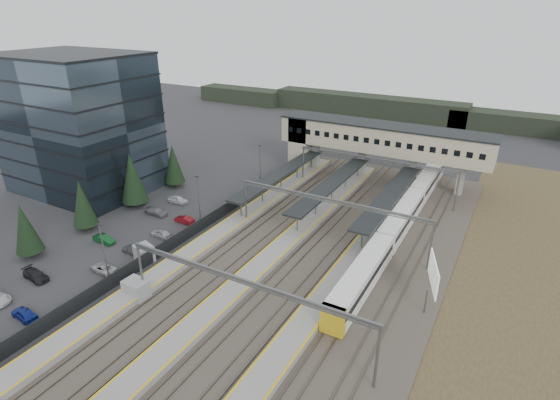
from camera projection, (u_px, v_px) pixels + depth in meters
The scene contains 15 objects.
ground at pixel (201, 268), 57.20m from camera, with size 220.00×220.00×0.00m, color #2B2B2D.
office_building at pixel (79, 124), 77.82m from camera, with size 24.30×18.30×24.30m.
conifer_row at pixel (59, 211), 61.94m from camera, with size 4.42×49.82×9.50m.
car_park at pixel (63, 274), 54.79m from camera, with size 10.66×44.37×1.29m.
lampposts at pixel (158, 221), 59.99m from camera, with size 0.50×53.25×8.07m.
fence at pixel (187, 234), 63.67m from camera, with size 0.08×90.00×2.00m.
relay_cabin_near at pixel (136, 289), 50.96m from camera, with size 2.89×2.18×2.33m.
relay_cabin_far at pixel (144, 253), 58.50m from camera, with size 2.94×2.68×2.23m.
rail_corridor at pixel (282, 267), 56.91m from camera, with size 34.00×90.00×0.92m.
canopies at pixel (332, 183), 74.01m from camera, with size 23.10×30.00×3.28m.
footbridge at pixel (367, 139), 84.01m from camera, with size 40.40×6.40×11.20m.
gantries at pixel (293, 240), 51.80m from camera, with size 28.40×62.28×7.17m.
train at pixel (401, 219), 66.09m from camera, with size 2.62×54.62×3.29m.
billboard at pixel (433, 275), 49.34m from camera, with size 2.13×6.00×5.38m.
treeline_far at pixel (483, 120), 118.95m from camera, with size 170.00×19.00×7.00m.
Camera 1 is at (32.75, -37.35, 31.50)m, focal length 28.00 mm.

